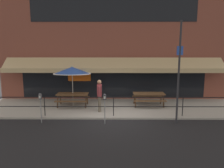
{
  "coord_description": "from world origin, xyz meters",
  "views": [
    {
      "loc": [
        -0.01,
        -10.25,
        3.51
      ],
      "look_at": [
        -0.08,
        1.6,
        1.5
      ],
      "focal_mm": 35.0,
      "sensor_mm": 36.0,
      "label": 1
    }
  ],
  "objects_px": {
    "parking_meter_far": "(105,100)",
    "street_sign_pole": "(179,72)",
    "parking_meter_near": "(40,99)",
    "picnic_table_centre": "(149,96)",
    "pedestrian_walking": "(99,94)",
    "picnic_table_left": "(73,96)",
    "patio_umbrella_left": "(72,71)"
  },
  "relations": [
    {
      "from": "picnic_table_left",
      "to": "picnic_table_centre",
      "type": "relative_size",
      "value": 1.0
    },
    {
      "from": "picnic_table_left",
      "to": "patio_umbrella_left",
      "type": "xyz_separation_m",
      "value": [
        -0.0,
        0.07,
        1.47
      ]
    },
    {
      "from": "picnic_table_centre",
      "to": "street_sign_pole",
      "type": "relative_size",
      "value": 0.39
    },
    {
      "from": "parking_meter_near",
      "to": "street_sign_pole",
      "type": "xyz_separation_m",
      "value": [
        6.31,
        0.05,
        1.24
      ]
    },
    {
      "from": "parking_meter_far",
      "to": "parking_meter_near",
      "type": "bearing_deg",
      "value": 178.05
    },
    {
      "from": "pedestrian_walking",
      "to": "street_sign_pole",
      "type": "relative_size",
      "value": 0.37
    },
    {
      "from": "picnic_table_left",
      "to": "parking_meter_near",
      "type": "relative_size",
      "value": 1.27
    },
    {
      "from": "picnic_table_centre",
      "to": "parking_meter_far",
      "type": "relative_size",
      "value": 1.27
    },
    {
      "from": "picnic_table_centre",
      "to": "street_sign_pole",
      "type": "xyz_separation_m",
      "value": [
        0.89,
        -2.63,
        1.68
      ]
    },
    {
      "from": "picnic_table_centre",
      "to": "street_sign_pole",
      "type": "distance_m",
      "value": 3.25
    },
    {
      "from": "patio_umbrella_left",
      "to": "parking_meter_near",
      "type": "xyz_separation_m",
      "value": [
        -1.01,
        -2.62,
        -1.03
      ]
    },
    {
      "from": "street_sign_pole",
      "to": "picnic_table_centre",
      "type": "bearing_deg",
      "value": 108.69
    },
    {
      "from": "patio_umbrella_left",
      "to": "pedestrian_walking",
      "type": "distance_m",
      "value": 2.24
    },
    {
      "from": "patio_umbrella_left",
      "to": "parking_meter_far",
      "type": "relative_size",
      "value": 1.67
    },
    {
      "from": "picnic_table_centre",
      "to": "patio_umbrella_left",
      "type": "relative_size",
      "value": 0.76
    },
    {
      "from": "street_sign_pole",
      "to": "parking_meter_far",
      "type": "bearing_deg",
      "value": -177.41
    },
    {
      "from": "parking_meter_near",
      "to": "parking_meter_far",
      "type": "distance_m",
      "value": 2.97
    },
    {
      "from": "patio_umbrella_left",
      "to": "parking_meter_far",
      "type": "distance_m",
      "value": 3.51
    },
    {
      "from": "picnic_table_centre",
      "to": "parking_meter_near",
      "type": "height_order",
      "value": "parking_meter_near"
    },
    {
      "from": "patio_umbrella_left",
      "to": "street_sign_pole",
      "type": "distance_m",
      "value": 5.9
    },
    {
      "from": "picnic_table_left",
      "to": "parking_meter_far",
      "type": "height_order",
      "value": "parking_meter_far"
    },
    {
      "from": "picnic_table_centre",
      "to": "pedestrian_walking",
      "type": "relative_size",
      "value": 1.05
    },
    {
      "from": "picnic_table_left",
      "to": "street_sign_pole",
      "type": "height_order",
      "value": "street_sign_pole"
    },
    {
      "from": "parking_meter_far",
      "to": "street_sign_pole",
      "type": "distance_m",
      "value": 3.57
    },
    {
      "from": "parking_meter_near",
      "to": "pedestrian_walking",
      "type": "bearing_deg",
      "value": 30.7
    },
    {
      "from": "pedestrian_walking",
      "to": "parking_meter_near",
      "type": "bearing_deg",
      "value": -149.3
    },
    {
      "from": "picnic_table_centre",
      "to": "parking_meter_near",
      "type": "bearing_deg",
      "value": -153.7
    },
    {
      "from": "parking_meter_far",
      "to": "picnic_table_centre",
      "type": "bearing_deg",
      "value": 48.59
    },
    {
      "from": "pedestrian_walking",
      "to": "parking_meter_far",
      "type": "distance_m",
      "value": 1.7
    },
    {
      "from": "street_sign_pole",
      "to": "picnic_table_left",
      "type": "bearing_deg",
      "value": 154.76
    },
    {
      "from": "picnic_table_centre",
      "to": "parking_meter_near",
      "type": "relative_size",
      "value": 1.27
    },
    {
      "from": "parking_meter_near",
      "to": "street_sign_pole",
      "type": "height_order",
      "value": "street_sign_pole"
    }
  ]
}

